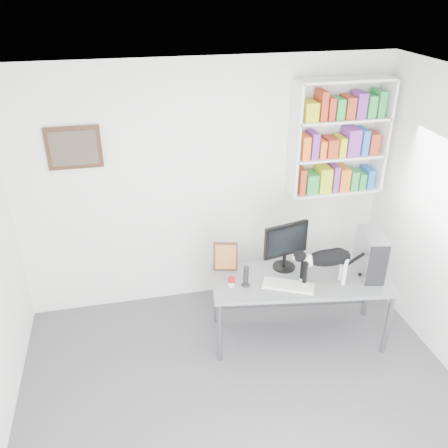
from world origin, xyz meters
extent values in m
cube|color=#535358|center=(0.00, 0.00, 0.01)|extent=(4.00, 4.00, 0.01)
cube|color=silver|center=(0.00, 0.00, 2.70)|extent=(4.00, 4.00, 0.01)
cube|color=white|center=(0.00, 2.00, 1.35)|extent=(4.00, 0.01, 2.70)
cube|color=white|center=(1.40, 1.85, 1.85)|extent=(1.03, 0.28, 1.24)
cube|color=#472716|center=(-1.30, 1.97, 1.90)|extent=(0.52, 0.04, 0.42)
cube|color=gray|center=(0.74, 1.01, 0.36)|extent=(1.83, 0.93, 0.73)
cube|color=black|center=(0.64, 1.23, 0.98)|extent=(0.52, 0.33, 0.51)
cube|color=silver|center=(0.57, 0.89, 0.75)|extent=(0.52, 0.38, 0.04)
cube|color=silver|center=(1.42, 0.95, 0.95)|extent=(0.28, 0.47, 0.44)
cylinder|color=black|center=(0.18, 1.02, 0.83)|extent=(0.12, 0.12, 0.21)
cube|color=#472716|center=(0.05, 1.34, 0.88)|extent=(0.26, 0.15, 0.30)
cylinder|color=#A30E20|center=(0.04, 1.03, 0.78)|extent=(0.07, 0.07, 0.10)
camera|label=1|loc=(-0.85, -2.60, 3.38)|focal=38.00mm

